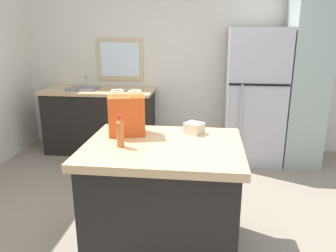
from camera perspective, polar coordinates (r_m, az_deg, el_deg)
ground at (r=2.89m, az=0.04°, el=-19.78°), size 5.91×5.91×0.00m
back_wall at (r=4.80m, az=3.36°, el=11.28°), size 4.83×0.13×2.55m
kitchen_island at (r=2.61m, az=-0.80°, el=-12.26°), size 1.16×0.93×0.89m
refrigerator at (r=4.46m, az=14.63°, el=5.02°), size 0.72×0.76×1.73m
tall_cabinet at (r=4.54m, az=22.56°, el=7.81°), size 0.46×0.68×2.24m
sink_counter at (r=4.81m, az=-11.63°, el=1.04°), size 1.52×0.64×1.08m
shopping_bag at (r=2.63m, az=-7.12°, el=1.90°), size 0.32×0.25×0.36m
small_box at (r=2.67m, az=4.53°, el=-0.35°), size 0.18×0.18×0.09m
bottle at (r=2.37m, az=-8.28°, el=-1.14°), size 0.05×0.05×0.24m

